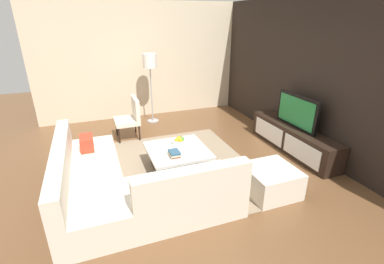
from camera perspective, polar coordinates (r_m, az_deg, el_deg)
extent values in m
plane|color=brown|center=(4.69, -3.74, -8.42)|extent=(14.00, 14.00, 0.00)
cube|color=black|center=(5.53, 24.15, 10.11)|extent=(6.40, 0.12, 2.80)
cube|color=beige|center=(7.25, -10.14, 14.23)|extent=(0.12, 5.20, 2.80)
cube|color=gray|center=(4.77, -4.09, -7.78)|extent=(2.94, 2.70, 0.01)
cube|color=black|center=(5.66, 20.12, -1.34)|extent=(2.10, 0.43, 0.50)
cube|color=white|center=(5.87, 15.51, 0.12)|extent=(0.89, 0.01, 0.35)
cube|color=white|center=(5.19, 21.61, -3.70)|extent=(0.89, 0.01, 0.35)
cube|color=black|center=(5.47, 20.89, 4.00)|extent=(1.02, 0.05, 0.61)
cube|color=#1E7238|center=(5.45, 20.66, 3.97)|extent=(0.92, 0.01, 0.51)
cube|color=beige|center=(4.27, -20.14, -9.93)|extent=(2.42, 0.85, 0.43)
cube|color=beige|center=(4.11, -25.56, -5.66)|extent=(2.42, 0.18, 0.39)
cube|color=beige|center=(3.75, -1.56, -13.31)|extent=(0.85, 1.45, 0.43)
cube|color=beige|center=(3.26, 0.33, -10.73)|extent=(0.18, 1.45, 0.39)
cube|color=red|center=(4.77, -20.93, -2.14)|extent=(0.36, 0.20, 0.22)
cube|color=red|center=(3.73, 3.73, -9.11)|extent=(0.60, 0.44, 0.06)
cube|color=black|center=(4.71, -2.98, -5.90)|extent=(0.78, 0.78, 0.33)
cube|color=white|center=(4.63, -3.02, -3.83)|extent=(0.98, 0.97, 0.05)
cylinder|color=black|center=(6.29, -15.38, 1.05)|extent=(0.04, 0.04, 0.38)
cylinder|color=black|center=(5.83, -14.85, -0.60)|extent=(0.04, 0.04, 0.38)
cylinder|color=black|center=(6.33, -11.64, 1.55)|extent=(0.04, 0.04, 0.38)
cylinder|color=black|center=(5.88, -10.83, -0.05)|extent=(0.04, 0.04, 0.38)
cube|color=beige|center=(6.01, -13.34, 2.20)|extent=(0.57, 0.50, 0.08)
cube|color=beige|center=(5.95, -11.58, 4.85)|extent=(0.57, 0.08, 0.45)
cylinder|color=#A5A5AA|center=(7.01, -8.06, 2.32)|extent=(0.28, 0.28, 0.02)
cylinder|color=#A5A5AA|center=(6.81, -8.37, 7.59)|extent=(0.03, 0.03, 1.31)
cylinder|color=white|center=(6.65, -8.77, 14.38)|extent=(0.33, 0.33, 0.32)
cube|color=beige|center=(4.26, 15.92, -9.65)|extent=(0.70, 0.70, 0.40)
cylinder|color=silver|center=(4.78, -2.56, -2.10)|extent=(0.28, 0.28, 0.07)
sphere|color=gold|center=(4.72, -2.41, -1.79)|extent=(0.07, 0.07, 0.07)
sphere|color=#4C8C33|center=(4.77, -2.13, -1.49)|extent=(0.09, 0.09, 0.09)
sphere|color=#B23326|center=(4.81, -2.36, -1.27)|extent=(0.08, 0.08, 0.08)
sphere|color=gold|center=(4.77, -2.72, -1.43)|extent=(0.10, 0.10, 0.10)
sphere|color=gold|center=(4.74, -3.18, -1.66)|extent=(0.07, 0.07, 0.07)
cube|color=maroon|center=(4.38, -3.54, -4.86)|extent=(0.16, 0.14, 0.03)
cube|color=#CCB78C|center=(4.37, -3.76, -4.53)|extent=(0.22, 0.15, 0.03)
cube|color=#2D516B|center=(4.35, -3.67, -4.16)|extent=(0.21, 0.16, 0.03)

